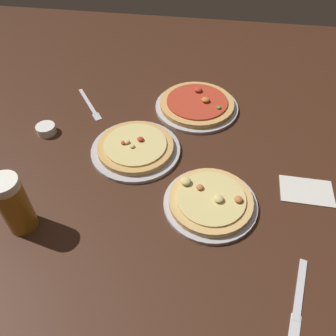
{
  "coord_description": "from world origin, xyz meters",
  "views": [
    {
      "loc": [
        0.11,
        -0.74,
        0.8
      ],
      "look_at": [
        0.0,
        0.0,
        0.02
      ],
      "focal_mm": 36.44,
      "sensor_mm": 36.0,
      "label": 1
    }
  ],
  "objects_px": {
    "pizza_plate_near": "(210,201)",
    "napkin_folded": "(307,191)",
    "beer_mug_dark": "(13,204)",
    "ramekin_sauce": "(46,129)",
    "fork_left": "(90,104)",
    "knife_right": "(299,297)",
    "pizza_plate_far": "(136,148)",
    "pizza_plate_side": "(197,105)"
  },
  "relations": [
    {
      "from": "pizza_plate_far",
      "to": "pizza_plate_side",
      "type": "relative_size",
      "value": 0.94
    },
    {
      "from": "ramekin_sauce",
      "to": "fork_left",
      "type": "height_order",
      "value": "ramekin_sauce"
    },
    {
      "from": "beer_mug_dark",
      "to": "knife_right",
      "type": "bearing_deg",
      "value": -7.8
    },
    {
      "from": "pizza_plate_near",
      "to": "fork_left",
      "type": "distance_m",
      "value": 0.66
    },
    {
      "from": "pizza_plate_side",
      "to": "beer_mug_dark",
      "type": "height_order",
      "value": "beer_mug_dark"
    },
    {
      "from": "pizza_plate_far",
      "to": "beer_mug_dark",
      "type": "relative_size",
      "value": 1.65
    },
    {
      "from": "pizza_plate_side",
      "to": "knife_right",
      "type": "height_order",
      "value": "pizza_plate_side"
    },
    {
      "from": "pizza_plate_near",
      "to": "napkin_folded",
      "type": "relative_size",
      "value": 1.74
    },
    {
      "from": "pizza_plate_near",
      "to": "napkin_folded",
      "type": "xyz_separation_m",
      "value": [
        0.29,
        0.1,
        -0.01
      ]
    },
    {
      "from": "napkin_folded",
      "to": "knife_right",
      "type": "xyz_separation_m",
      "value": [
        -0.06,
        -0.34,
        -0.0
      ]
    },
    {
      "from": "pizza_plate_near",
      "to": "ramekin_sauce",
      "type": "height_order",
      "value": "pizza_plate_near"
    },
    {
      "from": "napkin_folded",
      "to": "knife_right",
      "type": "relative_size",
      "value": 0.76
    },
    {
      "from": "pizza_plate_far",
      "to": "knife_right",
      "type": "distance_m",
      "value": 0.66
    },
    {
      "from": "pizza_plate_far",
      "to": "fork_left",
      "type": "relative_size",
      "value": 1.55
    },
    {
      "from": "pizza_plate_near",
      "to": "beer_mug_dark",
      "type": "bearing_deg",
      "value": -164.27
    },
    {
      "from": "fork_left",
      "to": "ramekin_sauce",
      "type": "bearing_deg",
      "value": -118.56
    },
    {
      "from": "pizza_plate_side",
      "to": "knife_right",
      "type": "xyz_separation_m",
      "value": [
        0.31,
        -0.71,
        -0.01
      ]
    },
    {
      "from": "pizza_plate_side",
      "to": "fork_left",
      "type": "relative_size",
      "value": 1.64
    },
    {
      "from": "napkin_folded",
      "to": "fork_left",
      "type": "relative_size",
      "value": 0.81
    },
    {
      "from": "pizza_plate_near",
      "to": "napkin_folded",
      "type": "distance_m",
      "value": 0.3
    },
    {
      "from": "fork_left",
      "to": "pizza_plate_near",
      "type": "bearing_deg",
      "value": -40.16
    },
    {
      "from": "pizza_plate_far",
      "to": "ramekin_sauce",
      "type": "xyz_separation_m",
      "value": [
        -0.34,
        0.05,
        -0.0
      ]
    },
    {
      "from": "ramekin_sauce",
      "to": "fork_left",
      "type": "bearing_deg",
      "value": 61.44
    },
    {
      "from": "pizza_plate_side",
      "to": "fork_left",
      "type": "xyz_separation_m",
      "value": [
        -0.42,
        -0.04,
        -0.01
      ]
    },
    {
      "from": "pizza_plate_far",
      "to": "beer_mug_dark",
      "type": "distance_m",
      "value": 0.43
    },
    {
      "from": "ramekin_sauce",
      "to": "pizza_plate_near",
      "type": "bearing_deg",
      "value": -21.67
    },
    {
      "from": "beer_mug_dark",
      "to": "pizza_plate_near",
      "type": "bearing_deg",
      "value": 15.73
    },
    {
      "from": "pizza_plate_far",
      "to": "knife_right",
      "type": "relative_size",
      "value": 1.45
    },
    {
      "from": "beer_mug_dark",
      "to": "napkin_folded",
      "type": "bearing_deg",
      "value": 16.72
    },
    {
      "from": "beer_mug_dark",
      "to": "ramekin_sauce",
      "type": "xyz_separation_m",
      "value": [
        -0.09,
        0.39,
        -0.08
      ]
    },
    {
      "from": "pizza_plate_near",
      "to": "napkin_folded",
      "type": "bearing_deg",
      "value": 18.46
    },
    {
      "from": "pizza_plate_side",
      "to": "knife_right",
      "type": "bearing_deg",
      "value": -66.49
    },
    {
      "from": "pizza_plate_side",
      "to": "beer_mug_dark",
      "type": "xyz_separation_m",
      "value": [
        -0.43,
        -0.61,
        0.07
      ]
    },
    {
      "from": "pizza_plate_side",
      "to": "pizza_plate_far",
      "type": "bearing_deg",
      "value": -123.48
    },
    {
      "from": "pizza_plate_near",
      "to": "pizza_plate_far",
      "type": "relative_size",
      "value": 0.91
    },
    {
      "from": "pizza_plate_near",
      "to": "pizza_plate_side",
      "type": "height_order",
      "value": "same"
    },
    {
      "from": "ramekin_sauce",
      "to": "fork_left",
      "type": "distance_m",
      "value": 0.21
    },
    {
      "from": "pizza_plate_near",
      "to": "beer_mug_dark",
      "type": "height_order",
      "value": "beer_mug_dark"
    },
    {
      "from": "napkin_folded",
      "to": "pizza_plate_side",
      "type": "bearing_deg",
      "value": 134.98
    },
    {
      "from": "fork_left",
      "to": "pizza_plate_side",
      "type": "bearing_deg",
      "value": 5.79
    },
    {
      "from": "fork_left",
      "to": "pizza_plate_far",
      "type": "bearing_deg",
      "value": -44.36
    },
    {
      "from": "pizza_plate_side",
      "to": "ramekin_sauce",
      "type": "xyz_separation_m",
      "value": [
        -0.52,
        -0.23,
        -0.0
      ]
    }
  ]
}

